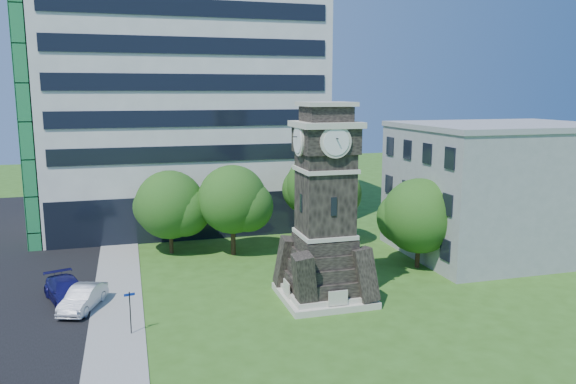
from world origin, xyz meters
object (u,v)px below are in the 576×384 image
object	(u,v)px
clock_tower	(325,216)
car_street_north	(67,291)
car_east_lot	(488,260)
street_sign	(130,308)
park_bench	(346,301)
car_street_mid	(83,298)

from	to	relation	value
clock_tower	car_street_north	world-z (taller)	clock_tower
car_east_lot	street_sign	world-z (taller)	street_sign
clock_tower	park_bench	xyz separation A→B (m)	(0.72, -1.91, -4.81)
street_sign	clock_tower	bearing A→B (deg)	-0.85
clock_tower	car_east_lot	xyz separation A→B (m)	(13.67, 2.40, -4.65)
car_east_lot	park_bench	bearing A→B (deg)	117.72
car_street_north	street_sign	world-z (taller)	street_sign
clock_tower	street_sign	bearing A→B (deg)	-169.33
car_street_mid	car_street_north	world-z (taller)	car_street_north
car_street_north	park_bench	bearing A→B (deg)	-37.87
clock_tower	car_street_mid	xyz separation A→B (m)	(-14.43, 2.27, -4.58)
park_bench	car_street_mid	bearing A→B (deg)	170.01
car_east_lot	street_sign	size ratio (longest dim) A/B	1.92
car_street_mid	car_east_lot	bearing A→B (deg)	20.28
car_street_mid	park_bench	xyz separation A→B (m)	(15.15, -4.18, -0.23)
car_street_north	car_street_mid	bearing A→B (deg)	-74.25
car_street_mid	car_east_lot	size ratio (longest dim) A/B	0.93
clock_tower	street_sign	distance (m)	12.52
car_street_mid	park_bench	bearing A→B (deg)	4.59
clock_tower	car_street_mid	bearing A→B (deg)	171.06
car_street_mid	street_sign	bearing A→B (deg)	-38.80
clock_tower	street_sign	world-z (taller)	clock_tower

